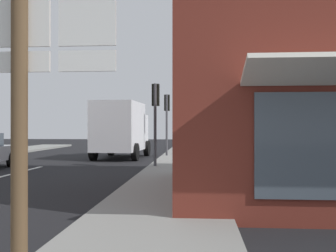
# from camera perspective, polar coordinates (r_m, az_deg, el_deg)

# --- Properties ---
(ground_plane) EXTENTS (80.00, 80.00, 0.00)m
(ground_plane) POSITION_cam_1_polar(r_m,az_deg,el_deg) (15.75, -21.10, -6.40)
(ground_plane) COLOR black
(sidewalk_right) EXTENTS (2.67, 44.00, 0.14)m
(sidewalk_right) POSITION_cam_1_polar(r_m,az_deg,el_deg) (12.26, 1.13, -7.87)
(sidewalk_right) COLOR gray
(sidewalk_right) RESTS_ON ground
(delivery_truck) EXTENTS (2.67, 5.09, 3.05)m
(delivery_truck) POSITION_cam_1_polar(r_m,az_deg,el_deg) (21.30, -6.95, -0.34)
(delivery_truck) COLOR silver
(delivery_truck) RESTS_ON ground
(route_sign_post) EXTENTS (1.66, 0.14, 3.20)m
(route_sign_post) POSITION_cam_1_polar(r_m,az_deg,el_deg) (3.57, -21.02, 4.55)
(route_sign_post) COLOR brown
(route_sign_post) RESTS_ON ground
(traffic_light_far_right) EXTENTS (0.30, 0.49, 3.53)m
(traffic_light_far_right) POSITION_cam_1_polar(r_m,az_deg,el_deg) (21.51, -0.17, 2.23)
(traffic_light_far_right) COLOR #47474C
(traffic_light_far_right) RESTS_ON ground
(traffic_light_near_right) EXTENTS (0.30, 0.49, 3.49)m
(traffic_light_near_right) POSITION_cam_1_polar(r_m,az_deg,el_deg) (15.80, -1.86, 2.98)
(traffic_light_near_right) COLOR #47474C
(traffic_light_near_right) RESTS_ON ground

